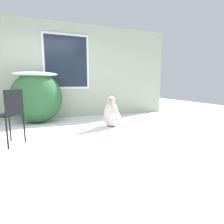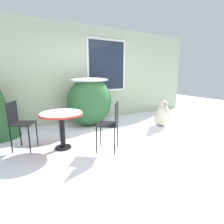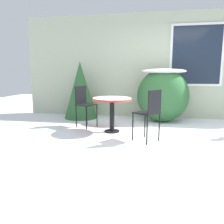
# 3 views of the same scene
# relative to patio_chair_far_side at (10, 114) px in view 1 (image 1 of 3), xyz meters

# --- Properties ---
(ground_plane) EXTENTS (16.00, 16.00, 0.00)m
(ground_plane) POSITION_rel_patio_chair_far_side_xyz_m (0.45, 0.14, -0.53)
(ground_plane) COLOR white
(house_wall) EXTENTS (8.00, 0.10, 2.78)m
(house_wall) POSITION_rel_patio_chair_far_side_xyz_m (0.49, 2.33, 0.88)
(house_wall) COLOR #B2BC9E
(house_wall) RESTS_ON ground_plane
(shrub_left) EXTENTS (1.26, 0.85, 1.31)m
(shrub_left) POSITION_rel_patio_chair_far_side_xyz_m (0.31, 1.72, 0.16)
(shrub_left) COLOR #2D6033
(shrub_left) RESTS_ON ground_plane
(patio_chair_far_side) EXTENTS (0.52, 0.52, 0.92)m
(patio_chair_far_side) POSITION_rel_patio_chair_far_side_xyz_m (0.00, 0.00, 0.00)
(patio_chair_far_side) COLOR black
(patio_chair_far_side) RESTS_ON ground_plane
(dog) EXTENTS (0.56, 0.59, 0.76)m
(dog) POSITION_rel_patio_chair_far_side_xyz_m (1.98, 0.67, -0.25)
(dog) COLOR beige
(dog) RESTS_ON ground_plane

